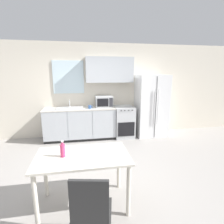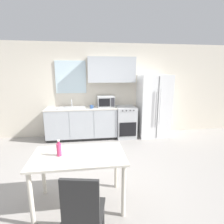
{
  "view_description": "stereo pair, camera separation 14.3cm",
  "coord_description": "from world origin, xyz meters",
  "views": [
    {
      "loc": [
        -0.28,
        -3.03,
        1.86
      ],
      "look_at": [
        0.36,
        0.53,
        1.05
      ],
      "focal_mm": 28.0,
      "sensor_mm": 36.0,
      "label": 1
    },
    {
      "loc": [
        -0.13,
        -3.06,
        1.86
      ],
      "look_at": [
        0.36,
        0.53,
        1.05
      ],
      "focal_mm": 28.0,
      "sensor_mm": 36.0,
      "label": 2
    }
  ],
  "objects": [
    {
      "name": "kitchen_sink",
      "position": [
        -0.6,
        1.84,
        0.92
      ],
      "size": [
        0.73,
        0.4,
        0.21
      ],
      "color": "#B7BABC",
      "rests_on": "kitchen_counter"
    },
    {
      "name": "oven_range",
      "position": [
        0.94,
        1.81,
        0.45
      ],
      "size": [
        0.56,
        0.66,
        0.91
      ],
      "color": "#B7BABC",
      "rests_on": "ground_plane"
    },
    {
      "name": "dining_table",
      "position": [
        -0.28,
        -0.82,
        0.66
      ],
      "size": [
        1.26,
        0.72,
        0.77
      ],
      "color": "beige",
      "rests_on": "ground_plane"
    },
    {
      "name": "wall_back",
      "position": [
        0.06,
        2.14,
        1.43
      ],
      "size": [
        12.0,
        0.38,
        2.7
      ],
      "color": "beige",
      "rests_on": "ground_plane"
    },
    {
      "name": "coffee_mug",
      "position": [
        -0.04,
        1.71,
        0.95
      ],
      "size": [
        0.11,
        0.08,
        0.09
      ],
      "color": "#335999",
      "rests_on": "kitchen_counter"
    },
    {
      "name": "refrigerator",
      "position": [
        1.78,
        1.8,
        0.9
      ],
      "size": [
        0.88,
        0.71,
        1.81
      ],
      "color": "white",
      "rests_on": "ground_plane"
    },
    {
      "name": "drink_bottle",
      "position": [
        -0.54,
        -0.81,
        0.86
      ],
      "size": [
        0.06,
        0.06,
        0.23
      ],
      "color": "#DB386B",
      "rests_on": "dining_table"
    },
    {
      "name": "dining_chair_near",
      "position": [
        -0.22,
        -1.55,
        0.54
      ],
      "size": [
        0.47,
        0.47,
        0.93
      ],
      "rotation": [
        0.0,
        0.0,
        -0.2
      ],
      "color": "#282828",
      "rests_on": "ground_plane"
    },
    {
      "name": "microwave",
      "position": [
        0.37,
        1.91,
        1.06
      ],
      "size": [
        0.48,
        0.39,
        0.31
      ],
      "color": "#B7BABC",
      "rests_on": "kitchen_counter"
    },
    {
      "name": "ground_plane",
      "position": [
        0.0,
        0.0,
        0.0
      ],
      "size": [
        12.0,
        12.0,
        0.0
      ],
      "primitive_type": "plane",
      "color": "gray"
    },
    {
      "name": "kitchen_counter",
      "position": [
        -0.32,
        1.83,
        0.46
      ],
      "size": [
        1.98,
        0.62,
        0.9
      ],
      "color": "#333333",
      "rests_on": "ground_plane"
    }
  ]
}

